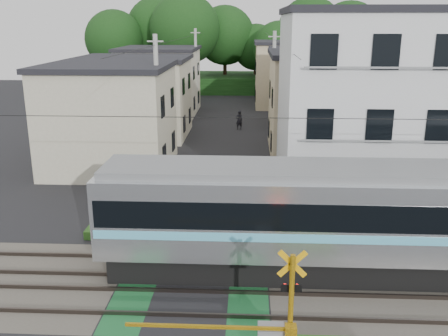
# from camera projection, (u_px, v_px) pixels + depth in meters

# --- Properties ---
(ground) EXTENTS (120.00, 120.00, 0.00)m
(ground) POSITION_uv_depth(u_px,v_px,m) (193.00, 285.00, 17.06)
(ground) COLOR black
(track_bed) EXTENTS (120.00, 120.00, 0.14)m
(track_bed) POSITION_uv_depth(u_px,v_px,m) (193.00, 284.00, 17.05)
(track_bed) COLOR #47423A
(track_bed) RESTS_ON ground
(crossing_signal_near) EXTENTS (4.74, 0.65, 3.09)m
(crossing_signal_near) POSITION_uv_depth(u_px,v_px,m) (274.00, 334.00, 13.23)
(crossing_signal_near) COLOR #F9B10D
(crossing_signal_near) RESTS_ON ground
(crossing_signal_far) EXTENTS (4.74, 0.65, 3.09)m
(crossing_signal_far) POSITION_uv_depth(u_px,v_px,m) (140.00, 223.00, 20.48)
(crossing_signal_far) COLOR #F9B10D
(crossing_signal_far) RESTS_ON ground
(apartment_block) EXTENTS (10.20, 8.36, 9.30)m
(apartment_block) POSITION_uv_depth(u_px,v_px,m) (385.00, 107.00, 24.42)
(apartment_block) COLOR silver
(apartment_block) RESTS_ON ground
(houses_row) EXTENTS (22.07, 31.35, 6.80)m
(houses_row) POSITION_uv_depth(u_px,v_px,m) (230.00, 90.00, 40.95)
(houses_row) COLOR beige
(houses_row) RESTS_ON ground
(tree_hill) EXTENTS (40.00, 13.59, 11.93)m
(tree_hill) POSITION_uv_depth(u_px,v_px,m) (232.00, 44.00, 62.01)
(tree_hill) COLOR #163B13
(tree_hill) RESTS_ON ground
(catenary) EXTENTS (60.00, 5.04, 7.00)m
(catenary) POSITION_uv_depth(u_px,v_px,m) (380.00, 185.00, 15.75)
(catenary) COLOR #2D2D33
(catenary) RESTS_ON ground
(utility_poles) EXTENTS (7.90, 42.00, 8.00)m
(utility_poles) POSITION_uv_depth(u_px,v_px,m) (212.00, 84.00, 37.98)
(utility_poles) COLOR #A5A5A0
(utility_poles) RESTS_ON ground
(pedestrian) EXTENTS (0.68, 0.57, 1.59)m
(pedestrian) POSITION_uv_depth(u_px,v_px,m) (239.00, 120.00, 41.23)
(pedestrian) COLOR black
(pedestrian) RESTS_ON ground
(weed_patches) EXTENTS (10.25, 8.80, 0.40)m
(weed_patches) POSITION_uv_depth(u_px,v_px,m) (244.00, 283.00, 16.83)
(weed_patches) COLOR #2D5E1E
(weed_patches) RESTS_ON ground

